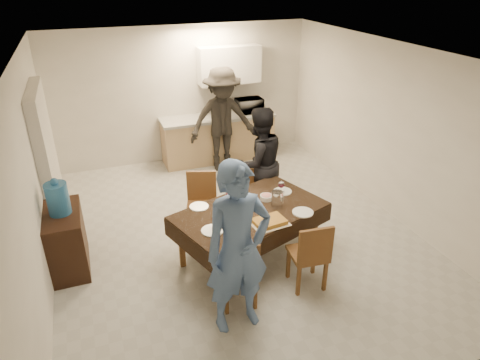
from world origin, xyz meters
The scene contains 33 objects.
floor centered at (0.00, 0.00, 0.00)m, with size 5.00×6.00×0.02m, color #B8B8B2.
ceiling centered at (0.00, 0.00, 2.60)m, with size 5.00×6.00×0.02m, color white.
wall_back centered at (0.00, 3.00, 1.30)m, with size 5.00×0.02×2.60m, color silver.
wall_front centered at (0.00, -3.00, 1.30)m, with size 5.00×0.02×2.60m, color silver.
wall_left centered at (-2.50, 0.00, 1.30)m, with size 0.02×6.00×2.60m, color silver.
wall_right centered at (2.50, 0.00, 1.30)m, with size 0.02×6.00×2.60m, color silver.
stub_partition centered at (-2.42, 1.20, 1.05)m, with size 0.15×1.40×2.10m, color beige.
kitchen_base_cabinet centered at (0.60, 2.68, 0.43)m, with size 2.20×0.60×0.86m, color tan.
kitchen_worktop centered at (0.60, 2.68, 0.89)m, with size 2.24×0.64×0.05m, color #9B9B96.
upper_cabinet centered at (0.90, 2.82, 1.85)m, with size 1.20×0.34×0.70m, color silver.
dining_table centered at (-0.01, -0.61, 0.70)m, with size 2.15×1.66×0.74m.
chair_near_left centered at (-0.46, -1.45, 0.55)m, with size 0.45×0.45×0.49m.
chair_near_right centered at (0.44, -1.45, 0.57)m, with size 0.46×0.46×0.50m.
chair_far_left centered at (-0.46, 0.05, 0.57)m, with size 0.54×0.55×0.51m.
chair_far_right centered at (0.44, 0.06, 0.52)m, with size 0.43×0.43×0.46m.
console centered at (-2.28, 0.01, 0.41)m, with size 0.44×0.88×0.82m, color black.
water_jug centered at (-2.28, 0.01, 1.02)m, with size 0.27×0.27×0.40m, color #337ABA.
wine_bottle centered at (-0.06, -0.56, 0.91)m, with size 0.09×0.09×0.34m, color black, non-canonical shape.
water_pitcher centered at (0.34, -0.66, 0.85)m, with size 0.15×0.15×0.22m, color white.
savoury_tart centered at (0.09, -0.99, 0.77)m, with size 0.45×0.33×0.06m, color #B38834.
salad_bowl centered at (0.29, -0.43, 0.77)m, with size 0.17×0.17×0.06m, color white.
mushroom_dish centered at (-0.06, -0.33, 0.76)m, with size 0.20×0.20×0.04m, color white.
wine_glass_a centered at (-0.56, -0.86, 0.83)m, with size 0.08×0.08×0.18m, color white, non-canonical shape.
wine_glass_b centered at (0.54, -0.36, 0.84)m, with size 0.09×0.09×0.20m, color white, non-canonical shape.
wine_glass_c centered at (-0.21, -0.31, 0.82)m, with size 0.08×0.08×0.17m, color white, non-canonical shape.
plate_near_left centered at (-0.61, -0.91, 0.75)m, with size 0.27×0.27×0.02m, color white.
plate_near_right centered at (0.59, -0.91, 0.75)m, with size 0.27×0.27×0.02m, color white.
plate_far_left centered at (-0.61, -0.31, 0.75)m, with size 0.25×0.25×0.01m, color white.
plate_far_right centered at (0.59, -0.31, 0.75)m, with size 0.25×0.25×0.01m, color white.
microwave centered at (1.26, 2.68, 1.05)m, with size 0.51×0.35×0.28m, color silver.
person_near centered at (-0.56, -1.66, 0.97)m, with size 0.71×0.46×1.94m, color #5473AA.
person_far centered at (0.54, 0.44, 0.87)m, with size 0.84×0.66×1.74m, color black.
person_kitchen centered at (0.56, 2.23, 0.98)m, with size 1.26×0.72×1.95m, color black.
Camera 1 is at (-1.77, -5.00, 3.56)m, focal length 32.00 mm.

